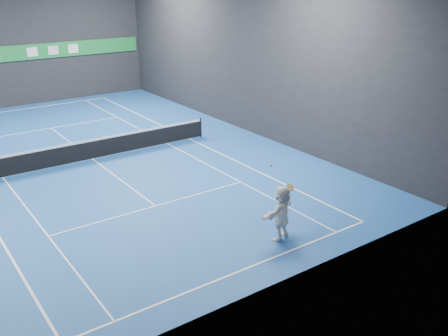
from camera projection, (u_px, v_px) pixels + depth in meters
ground at (93, 159)px, 24.05m from camera, size 26.00×26.00×0.00m
wall_back at (11, 38)px, 32.31m from camera, size 18.00×0.10×9.00m
wall_front at (271, 137)px, 12.53m from camera, size 18.00×0.10×9.00m
wall_right at (242, 49)px, 27.27m from camera, size 0.10×26.00×9.00m
baseline_near at (242, 270)px, 15.00m from camera, size 10.98×0.08×0.01m
baseline_far at (25, 109)px, 33.09m from camera, size 10.98×0.08×0.01m
sideline_doubles_right at (190, 139)px, 27.01m from camera, size 0.08×23.78×0.01m
sideline_singles_left at (3, 178)px, 21.83m from camera, size 0.06×23.78×0.01m
sideline_singles_right at (167, 144)px, 26.26m from camera, size 0.06×23.78×0.01m
service_line_near at (156, 206)px, 19.18m from camera, size 8.23×0.06×0.01m
service_line_far at (51, 128)px, 28.92m from camera, size 8.23×0.06×0.01m
center_service_line at (93, 159)px, 24.05m from camera, size 0.06×12.80×0.01m
player at (281, 212)px, 16.51m from camera, size 1.86×1.14×1.91m
tennis_ball at (271, 165)px, 15.79m from camera, size 0.07×0.07×0.07m
tennis_net at (92, 149)px, 23.85m from camera, size 12.50×0.10×1.07m
sponsor_banner at (13, 53)px, 32.62m from camera, size 17.64×0.11×1.00m
tennis_racket at (289, 189)px, 16.48m from camera, size 0.45×0.38×0.55m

